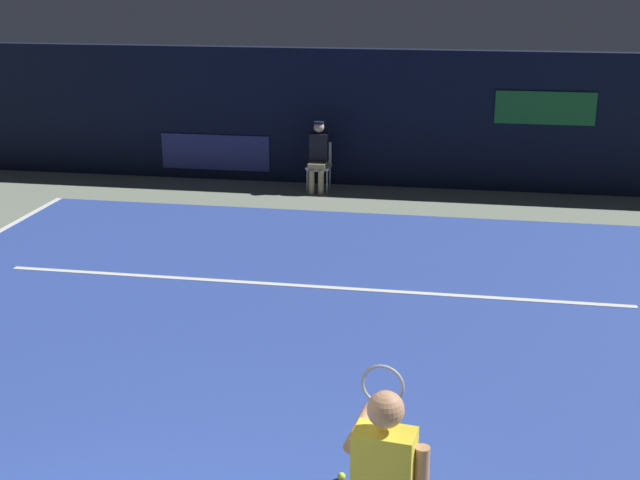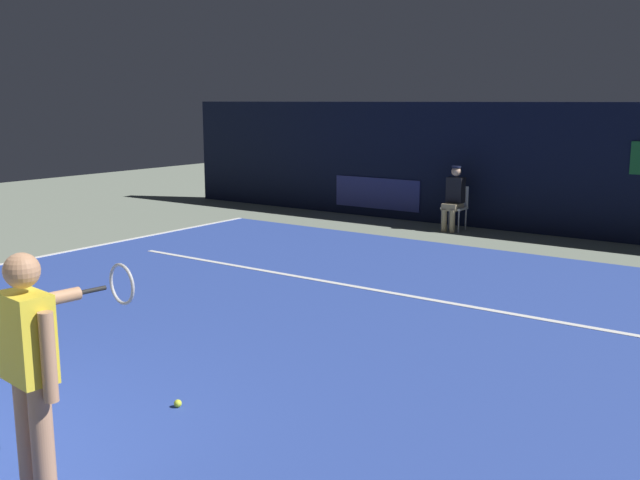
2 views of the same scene
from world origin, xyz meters
name	(u,v)px [view 1 (image 1 of 2)]	position (x,y,z in m)	size (l,w,h in m)	color
ground_plane	(274,349)	(0.00, 4.64, 0.00)	(33.02, 33.02, 0.00)	gray
court_surface	(274,349)	(0.00, 4.64, 0.01)	(10.75, 11.29, 0.01)	#2D479E
line_service	(307,286)	(0.00, 6.62, 0.01)	(8.39, 0.10, 0.01)	white
back_wall	(364,118)	(0.00, 12.44, 1.30)	(16.77, 0.33, 2.60)	black
line_judge_on_chair	(319,155)	(-0.75, 11.71, 0.69)	(0.44, 0.53, 1.32)	white
tennis_ball	(341,476)	(1.13, 2.24, 0.05)	(0.07, 0.07, 0.07)	#CCE033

